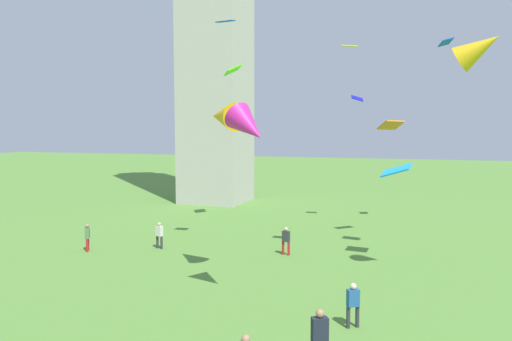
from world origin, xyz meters
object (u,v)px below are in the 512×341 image
kite_flying_0 (391,125)px  kite_flying_6 (396,170)px  person_3 (159,234)px  kite_flying_9 (349,46)px  kite_flying_2 (249,126)px  kite_flying_7 (479,48)px  kite_flying_5 (233,70)px  kite_flying_4 (357,98)px  kite_flying_3 (446,42)px  person_4 (353,302)px  person_5 (320,335)px  person_2 (286,239)px  person_0 (87,236)px  kite_flying_1 (224,116)px  kite_flying_10 (225,21)px

kite_flying_0 → kite_flying_6: (0.68, -5.10, -2.41)m
person_3 → kite_flying_6: 14.01m
kite_flying_0 → kite_flying_9: kite_flying_9 is taller
person_3 → kite_flying_9: (10.95, 0.39, 10.36)m
kite_flying_0 → kite_flying_9: bearing=-151.4°
kite_flying_2 → kite_flying_7: size_ratio=1.00×
kite_flying_5 → kite_flying_4: bearing=78.2°
kite_flying_6 → kite_flying_3: bearing=-91.2°
kite_flying_0 → person_4: bearing=-137.1°
person_4 → kite_flying_3: size_ratio=1.24×
person_5 → kite_flying_4: 23.96m
kite_flying_5 → kite_flying_7: bearing=21.6°
kite_flying_3 → kite_flying_0: bearing=-52.1°
kite_flying_2 → kite_flying_4: (1.46, 18.79, 2.20)m
person_2 → person_5: person_5 is taller
person_0 → person_2: (11.08, 3.06, -0.01)m
person_0 → person_4: person_4 is taller
kite_flying_9 → kite_flying_4: bearing=99.2°
kite_flying_1 → kite_flying_10: 7.02m
person_0 → kite_flying_4: 20.73m
kite_flying_4 → kite_flying_5: bearing=-178.1°
kite_flying_5 → kite_flying_1: bearing=-13.0°
person_5 → kite_flying_7: kite_flying_7 is taller
kite_flying_4 → kite_flying_5: kite_flying_5 is taller
kite_flying_0 → kite_flying_9: 7.65m
kite_flying_3 → kite_flying_4: bearing=-108.6°
kite_flying_2 → kite_flying_10: 10.19m
kite_flying_5 → kite_flying_9: kite_flying_5 is taller
kite_flying_3 → kite_flying_10: size_ratio=1.31×
person_5 → person_4: bearing=52.0°
person_2 → kite_flying_0: bearing=55.9°
person_0 → kite_flying_10: (7.97, 1.85, 11.95)m
kite_flying_0 → kite_flying_10: kite_flying_10 is taller
person_2 → kite_flying_1: kite_flying_1 is taller
kite_flying_4 → kite_flying_5: (-8.44, -3.35, 2.00)m
kite_flying_6 → person_4: bearing=98.5°
person_4 → kite_flying_3: bearing=45.3°
kite_flying_5 → kite_flying_10: kite_flying_10 is taller
kite_flying_4 → kite_flying_3: bearing=-22.9°
kite_flying_2 → kite_flying_3: 20.71m
person_0 → kite_flying_1: (9.70, -2.48, 6.71)m
person_4 → kite_flying_7: kite_flying_7 is taller
kite_flying_2 → kite_flying_6: 10.55m
person_0 → person_5: (15.59, -9.11, 0.12)m
person_2 → kite_flying_9: kite_flying_9 is taller
person_3 → kite_flying_7: bearing=-174.3°
kite_flying_9 → kite_flying_10: (-6.58, -0.48, 1.61)m
kite_flying_4 → person_2: bearing=-123.2°
person_0 → kite_flying_3: bearing=-88.1°
kite_flying_1 → kite_flying_3: (9.72, 15.42, 5.33)m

